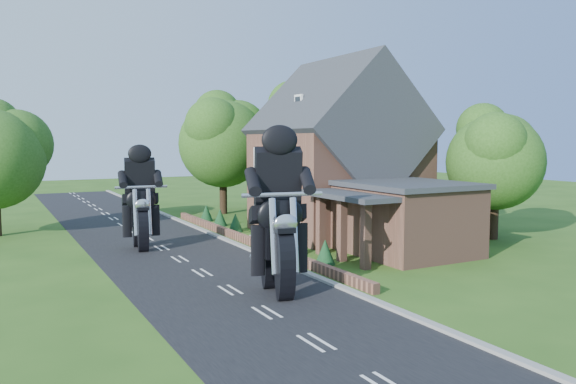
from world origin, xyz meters
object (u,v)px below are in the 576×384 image
garden_wall (248,240)px  house (337,159)px  motorcycle_lead (278,270)px  annex (404,217)px  motorcycle_follow (141,234)px

garden_wall → house: 7.52m
house → motorcycle_lead: 14.30m
garden_wall → annex: bearing=-46.2°
annex → motorcycle_lead: annex is taller
motorcycle_follow → motorcycle_lead: bearing=107.9°
house → motorcycle_follow: 12.00m
house → annex: 7.30m
house → motorcycle_follow: size_ratio=6.12×
annex → motorcycle_lead: (-8.61, -3.55, -0.88)m
garden_wall → motorcycle_lead: bearing=-108.0°
garden_wall → house: (6.19, 1.00, 4.14)m
garden_wall → motorcycle_lead: (-3.04, -9.35, 0.69)m
motorcycle_lead → motorcycle_follow: size_ratio=1.14×
house → motorcycle_follow: (-11.46, 0.13, -3.56)m
annex → motorcycle_follow: size_ratio=4.22×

